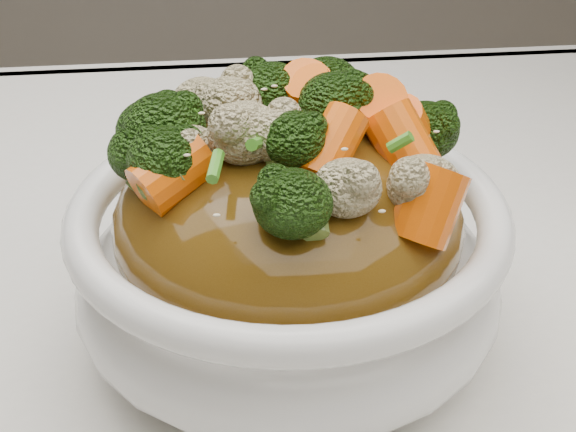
{
  "coord_description": "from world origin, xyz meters",
  "views": [
    {
      "loc": [
        -0.08,
        -0.36,
        1.05
      ],
      "look_at": [
        -0.04,
        0.01,
        0.83
      ],
      "focal_mm": 55.0,
      "sensor_mm": 36.0,
      "label": 1
    }
  ],
  "objects": [
    {
      "name": "cauliflower",
      "position": [
        -0.04,
        0.01,
        0.88
      ],
      "size": [
        0.2,
        0.2,
        0.04
      ],
      "primitive_type": null,
      "rotation": [
        0.0,
        0.0,
        -0.2
      ],
      "color": "#CFC08D",
      "rests_on": "sauce_base"
    },
    {
      "name": "broccoli",
      "position": [
        -0.04,
        0.01,
        0.88
      ],
      "size": [
        0.2,
        0.2,
        0.04
      ],
      "primitive_type": null,
      "rotation": [
        0.0,
        0.0,
        -0.2
      ],
      "color": "black",
      "rests_on": "sauce_base"
    },
    {
      "name": "carrots",
      "position": [
        -0.04,
        0.01,
        0.89
      ],
      "size": [
        0.2,
        0.2,
        0.05
      ],
      "primitive_type": null,
      "rotation": [
        0.0,
        0.0,
        -0.2
      ],
      "color": "#FD6308",
      "rests_on": "sauce_base"
    },
    {
      "name": "sauce_base",
      "position": [
        -0.04,
        0.01,
        0.82
      ],
      "size": [
        0.2,
        0.2,
        0.1
      ],
      "primitive_type": "ellipsoid",
      "rotation": [
        0.0,
        0.0,
        -0.2
      ],
      "color": "#5D3D10",
      "rests_on": "bowl"
    },
    {
      "name": "sesame_seeds",
      "position": [
        -0.04,
        0.01,
        0.89
      ],
      "size": [
        0.18,
        0.18,
        0.01
      ],
      "primitive_type": null,
      "rotation": [
        0.0,
        0.0,
        -0.2
      ],
      "color": "beige",
      "rests_on": "sauce_base"
    },
    {
      "name": "bowl",
      "position": [
        -0.04,
        0.01,
        0.79
      ],
      "size": [
        0.26,
        0.26,
        0.09
      ],
      "primitive_type": null,
      "rotation": [
        0.0,
        0.0,
        -0.2
      ],
      "color": "white",
      "rests_on": "tablecloth"
    },
    {
      "name": "scallions",
      "position": [
        -0.04,
        0.01,
        0.89
      ],
      "size": [
        0.15,
        0.15,
        0.02
      ],
      "primitive_type": null,
      "rotation": [
        0.0,
        0.0,
        -0.2
      ],
      "color": "#419121",
      "rests_on": "sauce_base"
    },
    {
      "name": "tablecloth",
      "position": [
        0.0,
        0.0,
        0.73
      ],
      "size": [
        1.2,
        0.8,
        0.04
      ],
      "primitive_type": "cube",
      "color": "white",
      "rests_on": "dining_table"
    }
  ]
}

